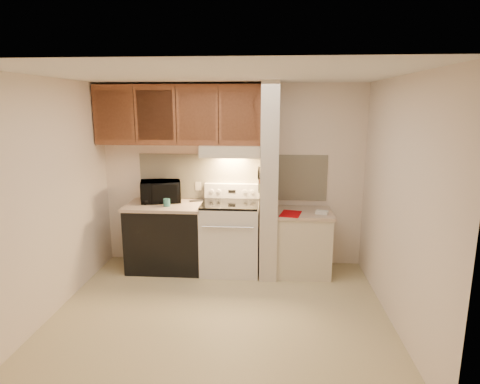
# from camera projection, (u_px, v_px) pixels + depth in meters

# --- Properties ---
(floor) EXTENTS (3.60, 3.60, 0.00)m
(floor) POSITION_uv_depth(u_px,v_px,m) (221.00, 312.00, 4.37)
(floor) COLOR #CBBC8F
(floor) RESTS_ON ground
(ceiling) EXTENTS (3.60, 3.60, 0.00)m
(ceiling) POSITION_uv_depth(u_px,v_px,m) (218.00, 75.00, 3.84)
(ceiling) COLOR white
(ceiling) RESTS_ON wall_back
(wall_back) EXTENTS (3.60, 2.50, 0.02)m
(wall_back) POSITION_uv_depth(u_px,v_px,m) (232.00, 176.00, 5.57)
(wall_back) COLOR #F3E1CF
(wall_back) RESTS_ON floor
(wall_left) EXTENTS (0.02, 3.00, 2.50)m
(wall_left) POSITION_uv_depth(u_px,v_px,m) (50.00, 198.00, 4.23)
(wall_left) COLOR #F3E1CF
(wall_left) RESTS_ON floor
(wall_right) EXTENTS (0.02, 3.00, 2.50)m
(wall_right) POSITION_uv_depth(u_px,v_px,m) (399.00, 204.00, 3.98)
(wall_right) COLOR #F3E1CF
(wall_right) RESTS_ON floor
(backsplash) EXTENTS (2.60, 0.02, 0.63)m
(backsplash) POSITION_uv_depth(u_px,v_px,m) (232.00, 177.00, 5.56)
(backsplash) COLOR #EEE6C6
(backsplash) RESTS_ON wall_back
(range_body) EXTENTS (0.76, 0.65, 0.92)m
(range_body) POSITION_uv_depth(u_px,v_px,m) (230.00, 238.00, 5.40)
(range_body) COLOR silver
(range_body) RESTS_ON floor
(oven_window) EXTENTS (0.50, 0.01, 0.30)m
(oven_window) POSITION_uv_depth(u_px,v_px,m) (228.00, 243.00, 5.08)
(oven_window) COLOR black
(oven_window) RESTS_ON range_body
(oven_handle) EXTENTS (0.65, 0.02, 0.02)m
(oven_handle) POSITION_uv_depth(u_px,v_px,m) (228.00, 227.00, 5.00)
(oven_handle) COLOR silver
(oven_handle) RESTS_ON range_body
(cooktop) EXTENTS (0.74, 0.64, 0.03)m
(cooktop) POSITION_uv_depth(u_px,v_px,m) (230.00, 204.00, 5.30)
(cooktop) COLOR black
(cooktop) RESTS_ON range_body
(range_backguard) EXTENTS (0.76, 0.08, 0.20)m
(range_backguard) POSITION_uv_depth(u_px,v_px,m) (232.00, 191.00, 5.55)
(range_backguard) COLOR silver
(range_backguard) RESTS_ON range_body
(range_display) EXTENTS (0.10, 0.01, 0.04)m
(range_display) POSITION_uv_depth(u_px,v_px,m) (232.00, 191.00, 5.51)
(range_display) COLOR black
(range_display) RESTS_ON range_backguard
(range_knob_left_outer) EXTENTS (0.05, 0.02, 0.05)m
(range_knob_left_outer) POSITION_uv_depth(u_px,v_px,m) (212.00, 191.00, 5.53)
(range_knob_left_outer) COLOR silver
(range_knob_left_outer) RESTS_ON range_backguard
(range_knob_left_inner) EXTENTS (0.05, 0.02, 0.05)m
(range_knob_left_inner) POSITION_uv_depth(u_px,v_px,m) (219.00, 191.00, 5.52)
(range_knob_left_inner) COLOR silver
(range_knob_left_inner) RESTS_ON range_backguard
(range_knob_right_inner) EXTENTS (0.05, 0.02, 0.05)m
(range_knob_right_inner) POSITION_uv_depth(u_px,v_px,m) (245.00, 192.00, 5.49)
(range_knob_right_inner) COLOR silver
(range_knob_right_inner) RESTS_ON range_backguard
(range_knob_right_outer) EXTENTS (0.05, 0.02, 0.05)m
(range_knob_right_outer) POSITION_uv_depth(u_px,v_px,m) (252.00, 192.00, 5.49)
(range_knob_right_outer) COLOR silver
(range_knob_right_outer) RESTS_ON range_backguard
(dishwasher_front) EXTENTS (1.00, 0.63, 0.87)m
(dishwasher_front) POSITION_uv_depth(u_px,v_px,m) (166.00, 238.00, 5.48)
(dishwasher_front) COLOR black
(dishwasher_front) RESTS_ON floor
(left_countertop) EXTENTS (1.04, 0.67, 0.04)m
(left_countertop) POSITION_uv_depth(u_px,v_px,m) (165.00, 206.00, 5.38)
(left_countertop) COLOR #C1A992
(left_countertop) RESTS_ON dishwasher_front
(spoon_rest) EXTENTS (0.21, 0.13, 0.01)m
(spoon_rest) POSITION_uv_depth(u_px,v_px,m) (197.00, 201.00, 5.54)
(spoon_rest) COLOR black
(spoon_rest) RESTS_ON left_countertop
(teal_jar) EXTENTS (0.09, 0.09, 0.10)m
(teal_jar) POSITION_uv_depth(u_px,v_px,m) (167.00, 203.00, 5.26)
(teal_jar) COLOR #2F7070
(teal_jar) RESTS_ON left_countertop
(outlet) EXTENTS (0.08, 0.01, 0.12)m
(outlet) POSITION_uv_depth(u_px,v_px,m) (198.00, 186.00, 5.61)
(outlet) COLOR beige
(outlet) RESTS_ON backsplash
(microwave) EXTENTS (0.61, 0.49, 0.29)m
(microwave) POSITION_uv_depth(u_px,v_px,m) (161.00, 191.00, 5.49)
(microwave) COLOR black
(microwave) RESTS_ON left_countertop
(partition_pillar) EXTENTS (0.22, 0.70, 2.50)m
(partition_pillar) POSITION_uv_depth(u_px,v_px,m) (269.00, 181.00, 5.19)
(partition_pillar) COLOR beige
(partition_pillar) RESTS_ON floor
(pillar_trim) EXTENTS (0.01, 0.70, 0.04)m
(pillar_trim) POSITION_uv_depth(u_px,v_px,m) (260.00, 177.00, 5.19)
(pillar_trim) COLOR brown
(pillar_trim) RESTS_ON partition_pillar
(knife_strip) EXTENTS (0.02, 0.42, 0.04)m
(knife_strip) POSITION_uv_depth(u_px,v_px,m) (260.00, 176.00, 5.14)
(knife_strip) COLOR black
(knife_strip) RESTS_ON partition_pillar
(knife_blade_a) EXTENTS (0.01, 0.03, 0.16)m
(knife_blade_a) POSITION_uv_depth(u_px,v_px,m) (258.00, 186.00, 5.00)
(knife_blade_a) COLOR silver
(knife_blade_a) RESTS_ON knife_strip
(knife_handle_a) EXTENTS (0.02, 0.02, 0.10)m
(knife_handle_a) POSITION_uv_depth(u_px,v_px,m) (258.00, 175.00, 4.96)
(knife_handle_a) COLOR black
(knife_handle_a) RESTS_ON knife_strip
(knife_blade_b) EXTENTS (0.01, 0.04, 0.18)m
(knife_blade_b) POSITION_uv_depth(u_px,v_px,m) (259.00, 186.00, 5.09)
(knife_blade_b) COLOR silver
(knife_blade_b) RESTS_ON knife_strip
(knife_handle_b) EXTENTS (0.02, 0.02, 0.10)m
(knife_handle_b) POSITION_uv_depth(u_px,v_px,m) (259.00, 174.00, 5.03)
(knife_handle_b) COLOR black
(knife_handle_b) RESTS_ON knife_strip
(knife_blade_c) EXTENTS (0.01, 0.04, 0.20)m
(knife_blade_c) POSITION_uv_depth(u_px,v_px,m) (259.00, 185.00, 5.16)
(knife_blade_c) COLOR silver
(knife_blade_c) RESTS_ON knife_strip
(knife_handle_c) EXTENTS (0.02, 0.02, 0.10)m
(knife_handle_c) POSITION_uv_depth(u_px,v_px,m) (259.00, 172.00, 5.14)
(knife_handle_c) COLOR black
(knife_handle_c) RESTS_ON knife_strip
(knife_blade_d) EXTENTS (0.01, 0.04, 0.16)m
(knife_blade_d) POSITION_uv_depth(u_px,v_px,m) (259.00, 183.00, 5.22)
(knife_blade_d) COLOR silver
(knife_blade_d) RESTS_ON knife_strip
(knife_handle_d) EXTENTS (0.02, 0.02, 0.10)m
(knife_handle_d) POSITION_uv_depth(u_px,v_px,m) (259.00, 171.00, 5.21)
(knife_handle_d) COLOR black
(knife_handle_d) RESTS_ON knife_strip
(knife_blade_e) EXTENTS (0.01, 0.04, 0.18)m
(knife_blade_e) POSITION_uv_depth(u_px,v_px,m) (259.00, 182.00, 5.32)
(knife_blade_e) COLOR silver
(knife_blade_e) RESTS_ON knife_strip
(knife_handle_e) EXTENTS (0.02, 0.02, 0.10)m
(knife_handle_e) POSITION_uv_depth(u_px,v_px,m) (259.00, 170.00, 5.29)
(knife_handle_e) COLOR black
(knife_handle_e) RESTS_ON knife_strip
(oven_mitt) EXTENTS (0.03, 0.10, 0.23)m
(oven_mitt) POSITION_uv_depth(u_px,v_px,m) (259.00, 184.00, 5.38)
(oven_mitt) COLOR slate
(oven_mitt) RESTS_ON partition_pillar
(right_cab_base) EXTENTS (0.70, 0.60, 0.81)m
(right_cab_base) POSITION_uv_depth(u_px,v_px,m) (303.00, 244.00, 5.34)
(right_cab_base) COLOR beige
(right_cab_base) RESTS_ON floor
(right_countertop) EXTENTS (0.74, 0.64, 0.04)m
(right_countertop) POSITION_uv_depth(u_px,v_px,m) (304.00, 213.00, 5.25)
(right_countertop) COLOR #C1A992
(right_countertop) RESTS_ON right_cab_base
(red_folder) EXTENTS (0.31, 0.37, 0.01)m
(red_folder) POSITION_uv_depth(u_px,v_px,m) (291.00, 214.00, 5.11)
(red_folder) COLOR #AD0408
(red_folder) RESTS_ON right_countertop
(white_box) EXTENTS (0.17, 0.14, 0.04)m
(white_box) POSITION_uv_depth(u_px,v_px,m) (322.00, 212.00, 5.13)
(white_box) COLOR white
(white_box) RESTS_ON right_countertop
(range_hood) EXTENTS (0.78, 0.44, 0.15)m
(range_hood) POSITION_uv_depth(u_px,v_px,m) (231.00, 151.00, 5.27)
(range_hood) COLOR beige
(range_hood) RESTS_ON upper_cabinets
(hood_lip) EXTENTS (0.78, 0.04, 0.06)m
(hood_lip) POSITION_uv_depth(u_px,v_px,m) (229.00, 156.00, 5.08)
(hood_lip) COLOR beige
(hood_lip) RESTS_ON range_hood
(upper_cabinets) EXTENTS (2.18, 0.33, 0.77)m
(upper_cabinets) POSITION_uv_depth(u_px,v_px,m) (179.00, 115.00, 5.27)
(upper_cabinets) COLOR brown
(upper_cabinets) RESTS_ON wall_back
(cab_door_a) EXTENTS (0.46, 0.01, 0.63)m
(cab_door_a) POSITION_uv_depth(u_px,v_px,m) (114.00, 115.00, 5.17)
(cab_door_a) COLOR brown
(cab_door_a) RESTS_ON upper_cabinets
(cab_gap_a) EXTENTS (0.01, 0.01, 0.73)m
(cab_gap_a) POSITION_uv_depth(u_px,v_px,m) (134.00, 115.00, 5.15)
(cab_gap_a) COLOR black
(cab_gap_a) RESTS_ON upper_cabinets
(cab_door_b) EXTENTS (0.46, 0.01, 0.63)m
(cab_door_b) POSITION_uv_depth(u_px,v_px,m) (155.00, 115.00, 5.13)
(cab_door_b) COLOR brown
(cab_door_b) RESTS_ON upper_cabinets
(cab_gap_b) EXTENTS (0.01, 0.01, 0.73)m
(cab_gap_b) POSITION_uv_depth(u_px,v_px,m) (176.00, 115.00, 5.11)
(cab_gap_b) COLOR black
(cab_gap_b) RESTS_ON upper_cabinets
(cab_door_c) EXTENTS (0.46, 0.01, 0.63)m
(cab_door_c) POSITION_uv_depth(u_px,v_px,m) (197.00, 115.00, 5.09)
(cab_door_c) COLOR brown
(cab_door_c) RESTS_ON upper_cabinets
(cab_gap_c) EXTENTS (0.01, 0.01, 0.73)m
(cab_gap_c) POSITION_uv_depth(u_px,v_px,m) (218.00, 115.00, 5.07)
(cab_gap_c) COLOR black
(cab_gap_c) RESTS_ON upper_cabinets
(cab_door_d) EXTENTS (0.46, 0.01, 0.63)m
(cab_door_d) POSITION_uv_depth(u_px,v_px,m) (240.00, 115.00, 5.05)
(cab_door_d) COLOR brown
(cab_door_d) RESTS_ON upper_cabinets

